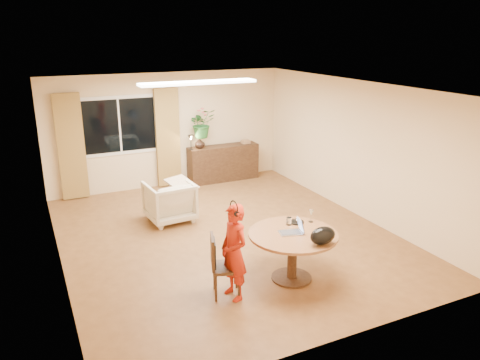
% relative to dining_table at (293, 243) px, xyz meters
% --- Properties ---
extents(floor, '(6.50, 6.50, 0.00)m').
position_rel_dining_table_xyz_m(floor, '(-0.26, 1.79, -0.57)').
color(floor, brown).
rests_on(floor, ground).
extents(ceiling, '(6.50, 6.50, 0.00)m').
position_rel_dining_table_xyz_m(ceiling, '(-0.26, 1.79, 2.03)').
color(ceiling, white).
rests_on(ceiling, wall_back).
extents(wall_back, '(5.50, 0.00, 5.50)m').
position_rel_dining_table_xyz_m(wall_back, '(-0.26, 5.04, 0.73)').
color(wall_back, beige).
rests_on(wall_back, floor).
extents(wall_left, '(0.00, 6.50, 6.50)m').
position_rel_dining_table_xyz_m(wall_left, '(-3.01, 1.79, 0.73)').
color(wall_left, beige).
rests_on(wall_left, floor).
extents(wall_right, '(0.00, 6.50, 6.50)m').
position_rel_dining_table_xyz_m(wall_right, '(2.49, 1.79, 0.73)').
color(wall_right, beige).
rests_on(wall_right, floor).
extents(window, '(1.70, 0.03, 1.30)m').
position_rel_dining_table_xyz_m(window, '(-1.36, 5.02, 0.93)').
color(window, white).
rests_on(window, wall_back).
extents(curtain_left, '(0.55, 0.08, 2.25)m').
position_rel_dining_table_xyz_m(curtain_left, '(-2.41, 4.95, 0.57)').
color(curtain_left, brown).
rests_on(curtain_left, wall_back).
extents(curtain_right, '(0.55, 0.08, 2.25)m').
position_rel_dining_table_xyz_m(curtain_right, '(-0.31, 4.95, 0.57)').
color(curtain_right, brown).
rests_on(curtain_right, wall_back).
extents(ceiling_panel, '(2.20, 0.35, 0.05)m').
position_rel_dining_table_xyz_m(ceiling_panel, '(-0.26, 2.99, 1.99)').
color(ceiling_panel, white).
rests_on(ceiling_panel, ceiling).
extents(dining_table, '(1.28, 1.28, 0.73)m').
position_rel_dining_table_xyz_m(dining_table, '(0.00, 0.00, 0.00)').
color(dining_table, brown).
rests_on(dining_table, floor).
extents(dining_chair, '(0.52, 0.50, 0.88)m').
position_rel_dining_table_xyz_m(dining_chair, '(-1.03, 0.02, -0.13)').
color(dining_chair, black).
rests_on(dining_chair, floor).
extents(child, '(0.53, 0.39, 1.33)m').
position_rel_dining_table_xyz_m(child, '(-0.96, -0.08, 0.10)').
color(child, '#BA110E').
rests_on(child, floor).
extents(laptop, '(0.38, 0.29, 0.22)m').
position_rel_dining_table_xyz_m(laptop, '(-0.04, 0.02, 0.27)').
color(laptop, '#B7B7BC').
rests_on(laptop, dining_table).
extents(tumbler, '(0.10, 0.10, 0.12)m').
position_rel_dining_table_xyz_m(tumbler, '(0.10, 0.28, 0.21)').
color(tumbler, white).
rests_on(tumbler, dining_table).
extents(wine_glass, '(0.08, 0.08, 0.20)m').
position_rel_dining_table_xyz_m(wine_glass, '(0.46, 0.23, 0.25)').
color(wine_glass, white).
rests_on(wine_glass, dining_table).
extents(pot_lid, '(0.24, 0.24, 0.04)m').
position_rel_dining_table_xyz_m(pot_lid, '(0.25, 0.30, 0.17)').
color(pot_lid, white).
rests_on(pot_lid, dining_table).
extents(handbag, '(0.41, 0.27, 0.25)m').
position_rel_dining_table_xyz_m(handbag, '(0.16, -0.48, 0.28)').
color(handbag, black).
rests_on(handbag, dining_table).
extents(armchair, '(0.89, 0.91, 0.77)m').
position_rel_dining_table_xyz_m(armchair, '(-0.94, 2.90, -0.19)').
color(armchair, '#BFB697').
rests_on(armchair, floor).
extents(throw, '(0.62, 0.68, 0.03)m').
position_rel_dining_table_xyz_m(throw, '(-0.70, 2.87, 0.22)').
color(throw, beige).
rests_on(throw, armchair).
extents(sideboard, '(1.71, 0.42, 0.86)m').
position_rel_dining_table_xyz_m(sideboard, '(1.00, 4.80, -0.14)').
color(sideboard, black).
rests_on(sideboard, floor).
extents(vase, '(0.26, 0.26, 0.25)m').
position_rel_dining_table_xyz_m(vase, '(0.40, 4.80, 0.41)').
color(vase, black).
rests_on(vase, sideboard).
extents(bouquet, '(0.65, 0.58, 0.66)m').
position_rel_dining_table_xyz_m(bouquet, '(0.47, 4.80, 0.86)').
color(bouquet, '#266728').
rests_on(bouquet, vase).
extents(book_stack, '(0.25, 0.21, 0.09)m').
position_rel_dining_table_xyz_m(book_stack, '(1.60, 4.80, 0.33)').
color(book_stack, '#8A6146').
rests_on(book_stack, sideboard).
extents(desk_lamp, '(0.16, 0.16, 0.36)m').
position_rel_dining_table_xyz_m(desk_lamp, '(0.17, 4.75, 0.46)').
color(desk_lamp, black).
rests_on(desk_lamp, sideboard).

